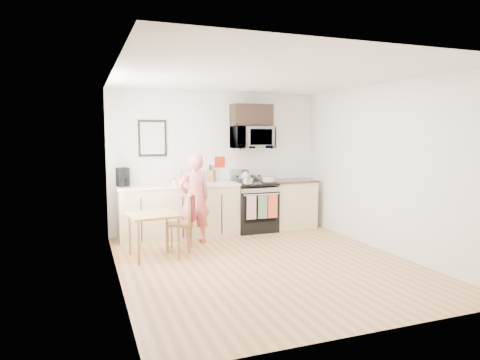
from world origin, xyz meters
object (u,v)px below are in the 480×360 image
object	(u,v)px
microwave	(252,137)
person	(194,199)
range	(254,208)
chair	(188,215)
dining_table	(153,219)
cake	(268,180)

from	to	relation	value
microwave	person	size ratio (longest dim) A/B	0.50
range	chair	bearing A→B (deg)	-147.82
chair	dining_table	bearing A→B (deg)	-140.79
range	person	xyz separation A→B (m)	(-1.29, -0.53, 0.32)
range	person	bearing A→B (deg)	-157.68
dining_table	cake	size ratio (longest dim) A/B	2.61
range	chair	xyz separation A→B (m)	(-1.51, -0.95, 0.14)
chair	person	bearing A→B (deg)	84.04
range	chair	size ratio (longest dim) A/B	1.31
range	person	distance (m)	1.43
person	dining_table	world-z (taller)	person
microwave	chair	distance (m)	2.19
chair	cake	xyz separation A→B (m)	(1.75, 0.83, 0.40)
person	chair	xyz separation A→B (m)	(-0.21, -0.42, -0.18)
person	cake	bearing A→B (deg)	-174.32
microwave	dining_table	xyz separation A→B (m)	(-2.06, -1.23, -1.18)
microwave	cake	bearing A→B (deg)	-42.05
range	chair	world-z (taller)	range
dining_table	microwave	bearing A→B (deg)	30.85
range	microwave	xyz separation A→B (m)	(-0.00, 0.10, 1.32)
chair	cake	size ratio (longest dim) A/B	3.29
microwave	person	bearing A→B (deg)	-153.82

